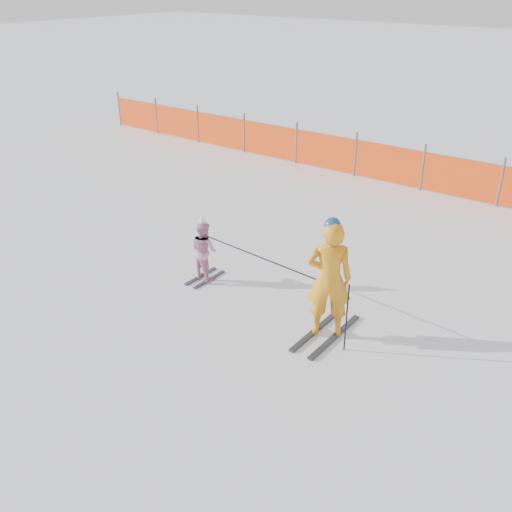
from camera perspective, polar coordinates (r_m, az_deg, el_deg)
The scene contains 5 objects.
ground at distance 9.66m, azimuth -1.80°, elevation -6.38°, with size 120.00×120.00×0.00m, color white.
adult at distance 8.84m, azimuth 7.32°, elevation -2.28°, with size 0.85×1.49×2.04m.
child at distance 10.65m, azimuth -5.26°, elevation 0.63°, with size 0.61×0.84×1.33m.
ski_poles at distance 9.32m, azimuth 2.94°, elevation -1.90°, with size 3.14×0.44×1.17m.
safety_fence at distance 17.50m, azimuth 4.58°, elevation 10.89°, with size 16.45×0.06×1.25m.
Camera 1 is at (5.12, -6.29, 5.24)m, focal length 40.00 mm.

